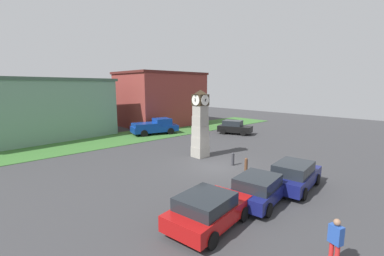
{
  "coord_description": "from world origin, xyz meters",
  "views": [
    {
      "loc": [
        -13.11,
        -11.51,
        5.64
      ],
      "look_at": [
        0.4,
        3.12,
        2.38
      ],
      "focal_mm": 24.0,
      "sensor_mm": 36.0,
      "label": 1
    }
  ],
  "objects": [
    {
      "name": "ground_plane",
      "position": [
        0.0,
        0.0,
        0.0
      ],
      "size": [
        76.23,
        76.23,
        0.0
      ],
      "primitive_type": "plane",
      "color": "#38383A"
    },
    {
      "name": "clock_tower",
      "position": [
        1.01,
        2.81,
        2.61
      ],
      "size": [
        1.24,
        1.3,
        5.36
      ],
      "color": "#9D988D",
      "rests_on": "ground_plane"
    },
    {
      "name": "bollard_near_tower",
      "position": [
        0.7,
        -1.87,
        0.47
      ],
      "size": [
        0.21,
        0.21,
        0.93
      ],
      "color": "brown",
      "rests_on": "ground_plane"
    },
    {
      "name": "bollard_mid_row",
      "position": [
        1.13,
        -0.42,
        0.48
      ],
      "size": [
        0.2,
        0.2,
        0.94
      ],
      "color": "#333338",
      "rests_on": "ground_plane"
    },
    {
      "name": "car_navy_sedan",
      "position": [
        -6.08,
        -4.86,
        0.73
      ],
      "size": [
        4.09,
        2.52,
        1.42
      ],
      "color": "#A51111",
      "rests_on": "ground_plane"
    },
    {
      "name": "car_near_tower",
      "position": [
        -2.68,
        -5.04,
        0.72
      ],
      "size": [
        4.11,
        2.49,
        1.4
      ],
      "color": "navy",
      "rests_on": "ground_plane"
    },
    {
      "name": "car_by_building",
      "position": [
        0.26,
        -5.38,
        0.77
      ],
      "size": [
        4.4,
        2.4,
        1.52
      ],
      "color": "navy",
      "rests_on": "ground_plane"
    },
    {
      "name": "car_silver_hatch",
      "position": [
        11.0,
        7.18,
        0.81
      ],
      "size": [
        3.05,
        4.26,
        1.61
      ],
      "color": "black",
      "rests_on": "ground_plane"
    },
    {
      "name": "pickup_truck",
      "position": [
        3.92,
        13.39,
        0.93
      ],
      "size": [
        5.69,
        3.42,
        1.85
      ],
      "color": "navy",
      "rests_on": "ground_plane"
    },
    {
      "name": "pedestrian_near_bench",
      "position": [
        -4.87,
        -9.17,
        0.92
      ],
      "size": [
        0.36,
        0.46,
        1.61
      ],
      "color": "red",
      "rests_on": "ground_plane"
    },
    {
      "name": "warehouse_blue_far",
      "position": [
        -7.9,
        19.73,
        3.25
      ],
      "size": [
        17.97,
        9.45,
        6.49
      ],
      "color": "gray",
      "rests_on": "ground_plane"
    },
    {
      "name": "storefront_low_left",
      "position": [
        9.17,
        19.36,
        3.8
      ],
      "size": [
        11.51,
        8.77,
        7.58
      ],
      "color": "maroon",
      "rests_on": "ground_plane"
    },
    {
      "name": "grass_verge_far",
      "position": [
        1.38,
        13.97,
        0.02
      ],
      "size": [
        45.74,
        6.89,
        0.04
      ],
      "primitive_type": "cube",
      "color": "#386B2D",
      "rests_on": "ground_plane"
    }
  ]
}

